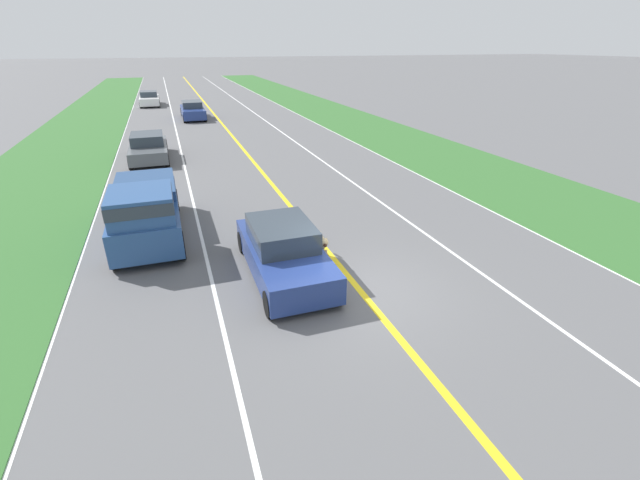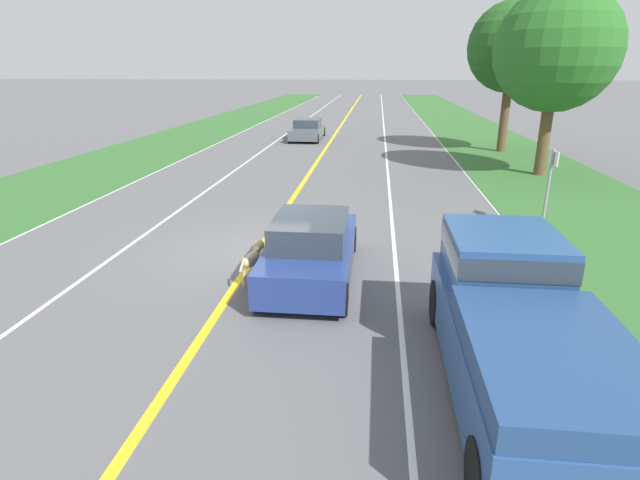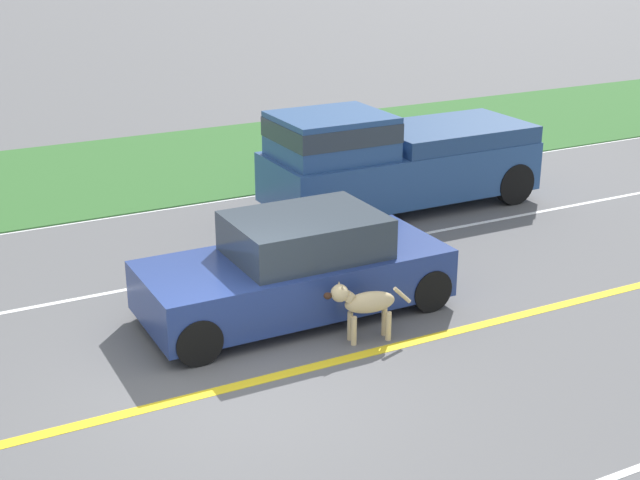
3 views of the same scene
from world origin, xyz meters
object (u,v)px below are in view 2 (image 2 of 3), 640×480
at_px(ego_car, 311,249).
at_px(roadside_tree_right_far, 513,47).
at_px(oncoming_car, 308,130).
at_px(street_sign, 550,179).
at_px(dog, 253,258).
at_px(pickup_truck, 519,325).
at_px(roadside_tree_right_near, 557,50).

xyz_separation_m(ego_car, roadside_tree_right_far, (8.35, 18.93, 4.83)).
distance_m(ego_car, oncoming_car, 23.07).
xyz_separation_m(oncoming_car, street_sign, (9.48, -18.54, 0.87)).
height_order(dog, oncoming_car, oncoming_car).
relative_size(pickup_truck, street_sign, 2.27).
bearing_deg(oncoming_car, ego_car, 97.93).
height_order(pickup_truck, street_sign, street_sign).
bearing_deg(oncoming_car, dog, 94.82).
distance_m(dog, street_sign, 8.91).
xyz_separation_m(ego_car, roadside_tree_right_near, (8.52, 12.36, 4.51)).
relative_size(ego_car, roadside_tree_right_near, 0.56).
xyz_separation_m(roadside_tree_right_near, roadside_tree_right_far, (-0.18, 6.56, 0.32)).
height_order(ego_car, dog, ego_car).
height_order(dog, pickup_truck, pickup_truck).
height_order(ego_car, street_sign, street_sign).
distance_m(pickup_truck, roadside_tree_right_near, 17.34).
relative_size(ego_car, street_sign, 1.86).
xyz_separation_m(ego_car, oncoming_car, (-3.18, 22.85, -0.06)).
distance_m(ego_car, street_sign, 7.67).
bearing_deg(ego_car, dog, -163.25).
distance_m(ego_car, dog, 1.29).
bearing_deg(pickup_truck, street_sign, 70.49).
relative_size(roadside_tree_right_near, roadside_tree_right_far, 0.98).
height_order(pickup_truck, roadside_tree_right_far, roadside_tree_right_far).
bearing_deg(pickup_truck, dog, 144.72).
distance_m(oncoming_car, roadside_tree_right_far, 13.12).
bearing_deg(dog, street_sign, 42.46).
relative_size(roadside_tree_right_near, street_sign, 3.30).
xyz_separation_m(dog, roadside_tree_right_near, (9.75, 12.73, 4.62)).
height_order(ego_car, oncoming_car, ego_car).
distance_m(dog, roadside_tree_right_near, 16.69).
height_order(oncoming_car, roadside_tree_right_far, roadside_tree_right_far).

